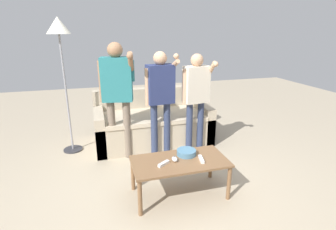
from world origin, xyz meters
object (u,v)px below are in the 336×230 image
game_remote_nunchuk (175,159)px  player_right (196,92)px  couch (152,124)px  coffee_table (180,165)px  player_center (160,92)px  snack_bowl (186,152)px  game_remote_wand_far (201,159)px  game_remote_wand_near (164,164)px  player_left (117,88)px  floor_lamp (59,38)px

game_remote_nunchuk → player_right: size_ratio=0.06×
couch → coffee_table: bearing=-91.4°
player_center → player_right: size_ratio=1.03×
snack_bowl → game_remote_wand_far: snack_bowl is taller
game_remote_nunchuk → game_remote_wand_near: game_remote_nunchuk is taller
coffee_table → snack_bowl: size_ratio=4.75×
couch → player_right: player_right is taller
coffee_table → game_remote_wand_near: game_remote_wand_near is taller
player_left → player_center: size_ratio=1.08×
game_remote_nunchuk → floor_lamp: bearing=127.3°
player_left → game_remote_wand_far: (0.75, -1.15, -0.58)m
player_left → player_right: 1.11m
coffee_table → snack_bowl: (0.11, 0.10, 0.08)m
couch → game_remote_wand_far: 1.64m
coffee_table → floor_lamp: floor_lamp is taller
game_remote_wand_near → player_center: bearing=77.2°
snack_bowl → player_right: size_ratio=0.15×
player_center → player_right: player_center is taller
snack_bowl → game_remote_nunchuk: snack_bowl is taller
game_remote_wand_near → game_remote_wand_far: size_ratio=0.89×
game_remote_nunchuk → game_remote_wand_far: size_ratio=0.55×
floor_lamp → player_center: floor_lamp is taller
coffee_table → game_remote_wand_near: (-0.19, -0.05, 0.07)m
snack_bowl → game_remote_nunchuk: size_ratio=2.46×
couch → player_left: (-0.56, -0.46, 0.72)m
coffee_table → game_remote_nunchuk: size_ratio=11.71×
player_right → player_left: bearing=176.5°
player_left → player_center: (0.58, -0.05, -0.08)m
coffee_table → game_remote_wand_near: size_ratio=7.22×
snack_bowl → player_center: 1.06m
couch → game_remote_nunchuk: couch is taller
game_remote_nunchuk → player_center: bearing=83.8°
snack_bowl → couch: bearing=93.0°
game_remote_nunchuk → game_remote_wand_near: 0.14m
player_center → player_right: 0.52m
player_left → couch: bearing=39.5°
snack_bowl → player_left: bearing=123.0°
game_remote_wand_far → coffee_table: bearing=163.7°
player_center → floor_lamp: bearing=159.3°
snack_bowl → player_left: size_ratio=0.13×
couch → game_remote_wand_far: size_ratio=11.24×
couch → snack_bowl: bearing=-87.0°
snack_bowl → game_remote_wand_far: (0.11, -0.17, -0.01)m
player_left → game_remote_wand_far: 1.49m
coffee_table → game_remote_wand_near: 0.21m
coffee_table → player_left: size_ratio=0.64×
snack_bowl → game_remote_wand_far: 0.20m
game_remote_nunchuk → player_right: player_right is taller
couch → player_left: bearing=-140.5°
floor_lamp → game_remote_wand_near: floor_lamp is taller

